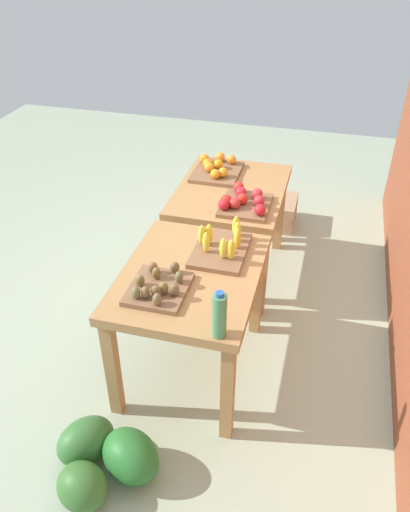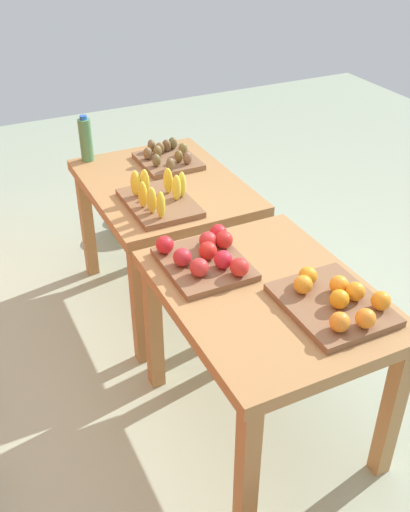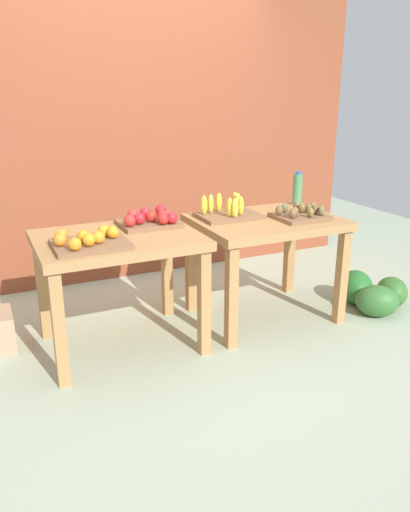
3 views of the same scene
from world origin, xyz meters
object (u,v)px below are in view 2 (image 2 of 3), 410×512
at_px(orange_bin, 336,301).
at_px(kiwi_bin, 167,158).
at_px(apple_bin, 206,257).
at_px(watermelon_pile, 151,209).
at_px(banana_crate, 159,198).
at_px(display_table_left, 267,312).
at_px(water_bottle, 86,139).
at_px(display_table_right, 164,201).

xyz_separation_m(orange_bin, kiwi_bin, (1.56, 0.05, -0.00)).
relative_size(apple_bin, watermelon_pile, 0.60).
height_order(apple_bin, banana_crate, banana_crate).
xyz_separation_m(display_table_left, banana_crate, (0.87, 0.13, 0.16)).
height_order(kiwi_bin, watermelon_pile, kiwi_bin).
height_order(display_table_left, kiwi_bin, kiwi_bin).
height_order(water_bottle, watermelon_pile, water_bottle).
xyz_separation_m(apple_bin, water_bottle, (1.31, 0.14, 0.08)).
bearing_deg(kiwi_bin, water_bottle, 58.62).
bearing_deg(apple_bin, water_bottle, 5.89).
bearing_deg(watermelon_pile, water_bottle, 127.86).
bearing_deg(kiwi_bin, watermelon_pile, -10.37).
relative_size(display_table_right, apple_bin, 2.50).
xyz_separation_m(banana_crate, kiwi_bin, (0.47, -0.25, -0.01)).
xyz_separation_m(apple_bin, banana_crate, (0.59, -0.02, 0.00)).
distance_m(display_table_left, banana_crate, 0.89).
bearing_deg(orange_bin, apple_bin, 32.94).
distance_m(display_table_right, water_bottle, 0.60).
distance_m(display_table_left, watermelon_pile, 2.08).
height_order(banana_crate, water_bottle, water_bottle).
relative_size(display_table_left, apple_bin, 2.50).
height_order(apple_bin, water_bottle, water_bottle).
bearing_deg(display_table_left, water_bottle, 10.21).
distance_m(orange_bin, water_bottle, 1.86).
xyz_separation_m(display_table_left, display_table_right, (1.12, 0.00, 0.00)).
bearing_deg(banana_crate, kiwi_bin, -27.66).
distance_m(banana_crate, water_bottle, 0.74).
xyz_separation_m(display_table_right, apple_bin, (-0.85, 0.15, 0.16)).
height_order(display_table_right, watermelon_pile, display_table_right).
relative_size(display_table_right, banana_crate, 2.36).
relative_size(apple_bin, water_bottle, 1.53).
distance_m(banana_crate, watermelon_pile, 1.38).
bearing_deg(orange_bin, display_table_right, 7.23).
bearing_deg(apple_bin, banana_crate, -2.34).
distance_m(display_table_right, banana_crate, 0.33).
relative_size(orange_bin, kiwi_bin, 1.22).
bearing_deg(display_table_left, watermelon_pile, -6.87).
distance_m(display_table_right, orange_bin, 1.36).
relative_size(display_table_right, kiwi_bin, 2.84).
bearing_deg(display_table_left, kiwi_bin, -5.14).
bearing_deg(orange_bin, water_bottle, 14.16).
xyz_separation_m(display_table_right, banana_crate, (-0.25, 0.13, 0.16)).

